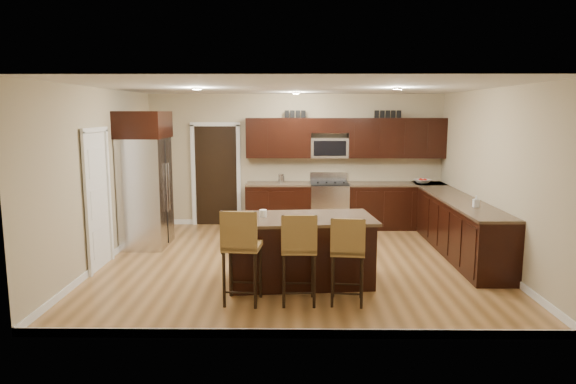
{
  "coord_description": "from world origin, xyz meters",
  "views": [
    {
      "loc": [
        -0.05,
        -7.8,
        2.34
      ],
      "look_at": [
        -0.14,
        0.4,
        1.06
      ],
      "focal_mm": 32.0,
      "sensor_mm": 36.0,
      "label": 1
    }
  ],
  "objects_px": {
    "range": "(329,205)",
    "island": "(300,252)",
    "stool_mid": "(299,248)",
    "stool_left": "(241,246)",
    "refrigerator": "(145,178)",
    "stool_right": "(348,250)"
  },
  "relations": [
    {
      "from": "stool_mid",
      "to": "stool_right",
      "type": "bearing_deg",
      "value": -0.59
    },
    {
      "from": "stool_mid",
      "to": "refrigerator",
      "type": "height_order",
      "value": "refrigerator"
    },
    {
      "from": "stool_left",
      "to": "refrigerator",
      "type": "distance_m",
      "value": 3.43
    },
    {
      "from": "refrigerator",
      "to": "stool_right",
      "type": "bearing_deg",
      "value": -40.83
    },
    {
      "from": "stool_right",
      "to": "refrigerator",
      "type": "bearing_deg",
      "value": 145.57
    },
    {
      "from": "stool_mid",
      "to": "stool_right",
      "type": "xyz_separation_m",
      "value": [
        0.59,
        0.0,
        -0.03
      ]
    },
    {
      "from": "stool_left",
      "to": "refrigerator",
      "type": "relative_size",
      "value": 0.5
    },
    {
      "from": "island",
      "to": "stool_left",
      "type": "relative_size",
      "value": 1.78
    },
    {
      "from": "island",
      "to": "refrigerator",
      "type": "bearing_deg",
      "value": 138.26
    },
    {
      "from": "range",
      "to": "stool_right",
      "type": "height_order",
      "value": "range"
    },
    {
      "from": "range",
      "to": "island",
      "type": "bearing_deg",
      "value": -100.73
    },
    {
      "from": "stool_left",
      "to": "stool_mid",
      "type": "relative_size",
      "value": 1.04
    },
    {
      "from": "refrigerator",
      "to": "range",
      "type": "bearing_deg",
      "value": 23.74
    },
    {
      "from": "stool_mid",
      "to": "stool_left",
      "type": "bearing_deg",
      "value": 179.32
    },
    {
      "from": "island",
      "to": "stool_mid",
      "type": "distance_m",
      "value": 0.89
    },
    {
      "from": "stool_right",
      "to": "refrigerator",
      "type": "distance_m",
      "value": 4.3
    },
    {
      "from": "stool_mid",
      "to": "stool_right",
      "type": "relative_size",
      "value": 1.04
    },
    {
      "from": "refrigerator",
      "to": "island",
      "type": "bearing_deg",
      "value": -36.18
    },
    {
      "from": "island",
      "to": "stool_mid",
      "type": "height_order",
      "value": "stool_mid"
    },
    {
      "from": "stool_left",
      "to": "refrigerator",
      "type": "xyz_separation_m",
      "value": [
        -1.94,
        2.79,
        0.46
      ]
    },
    {
      "from": "range",
      "to": "stool_mid",
      "type": "distance_m",
      "value": 4.3
    },
    {
      "from": "range",
      "to": "island",
      "type": "relative_size",
      "value": 0.53
    }
  ]
}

